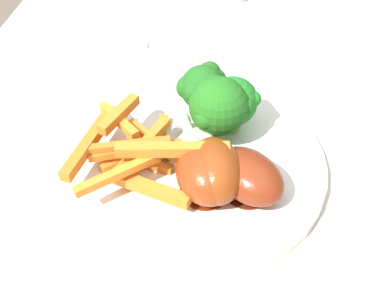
{
  "coord_description": "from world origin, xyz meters",
  "views": [
    {
      "loc": [
        -0.43,
        -0.05,
        1.12
      ],
      "look_at": [
        -0.07,
        -0.0,
        0.78
      ],
      "focal_mm": 44.45,
      "sensor_mm": 36.0,
      "label": 1
    }
  ],
  "objects_px": {
    "broccoli_floret_front": "(204,87)",
    "chicken_drumstick_near": "(204,171)",
    "dining_table": "(196,199)",
    "broccoli_floret_back": "(218,107)",
    "broccoli_floret_middle": "(232,100)",
    "fork": "(81,52)",
    "dinner_plate": "(192,162)",
    "chicken_drumstick_extra": "(214,168)",
    "carrot_fries_pile": "(138,150)",
    "chicken_drumstick_far": "(246,174)"
  },
  "relations": [
    {
      "from": "broccoli_floret_front",
      "to": "chicken_drumstick_near",
      "type": "bearing_deg",
      "value": -173.49
    },
    {
      "from": "dining_table",
      "to": "broccoli_floret_back",
      "type": "distance_m",
      "value": 0.2
    },
    {
      "from": "broccoli_floret_middle",
      "to": "chicken_drumstick_near",
      "type": "xyz_separation_m",
      "value": [
        -0.09,
        0.02,
        -0.01
      ]
    },
    {
      "from": "broccoli_floret_front",
      "to": "fork",
      "type": "distance_m",
      "value": 0.24
    },
    {
      "from": "chicken_drumstick_near",
      "to": "broccoli_floret_middle",
      "type": "bearing_deg",
      "value": -12.12
    },
    {
      "from": "dinner_plate",
      "to": "broccoli_floret_front",
      "type": "bearing_deg",
      "value": -4.32
    },
    {
      "from": "chicken_drumstick_near",
      "to": "chicken_drumstick_extra",
      "type": "height_order",
      "value": "chicken_drumstick_extra"
    },
    {
      "from": "dining_table",
      "to": "dinner_plate",
      "type": "height_order",
      "value": "dinner_plate"
    },
    {
      "from": "dining_table",
      "to": "broccoli_floret_back",
      "type": "xyz_separation_m",
      "value": [
        -0.04,
        -0.03,
        0.2
      ]
    },
    {
      "from": "chicken_drumstick_extra",
      "to": "carrot_fries_pile",
      "type": "bearing_deg",
      "value": 76.43
    },
    {
      "from": "chicken_drumstick_extra",
      "to": "chicken_drumstick_near",
      "type": "bearing_deg",
      "value": 115.21
    },
    {
      "from": "dining_table",
      "to": "chicken_drumstick_near",
      "type": "relative_size",
      "value": 7.17
    },
    {
      "from": "broccoli_floret_back",
      "to": "fork",
      "type": "distance_m",
      "value": 0.27
    },
    {
      "from": "dinner_plate",
      "to": "chicken_drumstick_far",
      "type": "relative_size",
      "value": 2.59
    },
    {
      "from": "broccoli_floret_middle",
      "to": "carrot_fries_pile",
      "type": "height_order",
      "value": "broccoli_floret_middle"
    },
    {
      "from": "carrot_fries_pile",
      "to": "broccoli_floret_back",
      "type": "bearing_deg",
      "value": -57.74
    },
    {
      "from": "carrot_fries_pile",
      "to": "chicken_drumstick_near",
      "type": "xyz_separation_m",
      "value": [
        -0.02,
        -0.07,
        0.0
      ]
    },
    {
      "from": "dining_table",
      "to": "chicken_drumstick_near",
      "type": "xyz_separation_m",
      "value": [
        -0.11,
        -0.02,
        0.18
      ]
    },
    {
      "from": "chicken_drumstick_near",
      "to": "broccoli_floret_front",
      "type": "bearing_deg",
      "value": 6.51
    },
    {
      "from": "broccoli_floret_back",
      "to": "dinner_plate",
      "type": "bearing_deg",
      "value": 142.96
    },
    {
      "from": "broccoli_floret_front",
      "to": "chicken_drumstick_far",
      "type": "xyz_separation_m",
      "value": [
        -0.1,
        -0.05,
        -0.03
      ]
    },
    {
      "from": "broccoli_floret_front",
      "to": "carrot_fries_pile",
      "type": "distance_m",
      "value": 0.1
    },
    {
      "from": "carrot_fries_pile",
      "to": "chicken_drumstick_far",
      "type": "xyz_separation_m",
      "value": [
        -0.02,
        -0.11,
        -0.0
      ]
    },
    {
      "from": "broccoli_floret_front",
      "to": "chicken_drumstick_near",
      "type": "height_order",
      "value": "broccoli_floret_front"
    },
    {
      "from": "chicken_drumstick_extra",
      "to": "fork",
      "type": "bearing_deg",
      "value": 41.46
    },
    {
      "from": "dinner_plate",
      "to": "carrot_fries_pile",
      "type": "distance_m",
      "value": 0.06
    },
    {
      "from": "broccoli_floret_back",
      "to": "dining_table",
      "type": "bearing_deg",
      "value": 34.66
    },
    {
      "from": "broccoli_floret_middle",
      "to": "dinner_plate",
      "type": "bearing_deg",
      "value": 145.35
    },
    {
      "from": "broccoli_floret_middle",
      "to": "carrot_fries_pile",
      "type": "bearing_deg",
      "value": 128.11
    },
    {
      "from": "dinner_plate",
      "to": "broccoli_floret_middle",
      "type": "distance_m",
      "value": 0.08
    },
    {
      "from": "chicken_drumstick_near",
      "to": "fork",
      "type": "distance_m",
      "value": 0.32
    },
    {
      "from": "broccoli_floret_middle",
      "to": "carrot_fries_pile",
      "type": "xyz_separation_m",
      "value": [
        -0.07,
        0.09,
        -0.02
      ]
    },
    {
      "from": "dining_table",
      "to": "chicken_drumstick_extra",
      "type": "xyz_separation_m",
      "value": [
        -0.11,
        -0.03,
        0.18
      ]
    },
    {
      "from": "fork",
      "to": "broccoli_floret_front",
      "type": "bearing_deg",
      "value": 125.78
    },
    {
      "from": "dining_table",
      "to": "broccoli_floret_middle",
      "type": "bearing_deg",
      "value": -112.32
    },
    {
      "from": "broccoli_floret_back",
      "to": "fork",
      "type": "xyz_separation_m",
      "value": [
        0.17,
        0.21,
        -0.06
      ]
    },
    {
      "from": "dinner_plate",
      "to": "fork",
      "type": "xyz_separation_m",
      "value": [
        0.2,
        0.18,
        -0.0
      ]
    },
    {
      "from": "broccoli_floret_front",
      "to": "chicken_drumstick_extra",
      "type": "relative_size",
      "value": 0.53
    },
    {
      "from": "dinner_plate",
      "to": "carrot_fries_pile",
      "type": "bearing_deg",
      "value": 107.81
    },
    {
      "from": "broccoli_floret_middle",
      "to": "fork",
      "type": "relative_size",
      "value": 0.35
    },
    {
      "from": "dining_table",
      "to": "carrot_fries_pile",
      "type": "height_order",
      "value": "carrot_fries_pile"
    },
    {
      "from": "dinner_plate",
      "to": "chicken_drumstick_extra",
      "type": "xyz_separation_m",
      "value": [
        -0.04,
        -0.03,
        0.03
      ]
    },
    {
      "from": "dining_table",
      "to": "broccoli_floret_front",
      "type": "xyz_separation_m",
      "value": [
        -0.01,
        -0.01,
        0.2
      ]
    },
    {
      "from": "broccoli_floret_middle",
      "to": "fork",
      "type": "height_order",
      "value": "broccoli_floret_middle"
    },
    {
      "from": "dining_table",
      "to": "chicken_drumstick_far",
      "type": "bearing_deg",
      "value": -150.67
    },
    {
      "from": "carrot_fries_pile",
      "to": "broccoli_floret_front",
      "type": "bearing_deg",
      "value": -35.32
    },
    {
      "from": "chicken_drumstick_near",
      "to": "chicken_drumstick_far",
      "type": "distance_m",
      "value": 0.04
    },
    {
      "from": "broccoli_floret_front",
      "to": "carrot_fries_pile",
      "type": "bearing_deg",
      "value": 144.68
    },
    {
      "from": "chicken_drumstick_extra",
      "to": "fork",
      "type": "height_order",
      "value": "chicken_drumstick_extra"
    },
    {
      "from": "carrot_fries_pile",
      "to": "chicken_drumstick_extra",
      "type": "relative_size",
      "value": 1.19
    }
  ]
}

